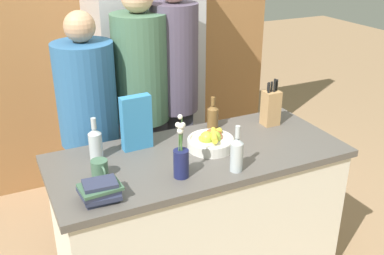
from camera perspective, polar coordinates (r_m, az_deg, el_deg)
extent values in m
cube|color=silver|center=(2.79, 0.83, -11.68)|extent=(1.61, 0.70, 0.84)
cube|color=#56514C|center=(2.56, 0.88, -3.62)|extent=(1.68, 0.73, 0.04)
cube|color=#9E6B3D|center=(3.83, -9.95, 12.43)|extent=(2.88, 0.12, 2.60)
cube|color=#B7B7BC|center=(3.62, -6.07, 6.66)|extent=(0.79, 0.60, 1.95)
cylinder|color=#B7B7BC|center=(3.29, -5.23, 6.68)|extent=(0.02, 0.02, 1.07)
cylinder|color=silver|center=(2.59, 2.39, -2.09)|extent=(0.27, 0.27, 0.06)
torus|color=silver|center=(2.57, 2.40, -1.52)|extent=(0.27, 0.27, 0.02)
sphere|color=#99B233|center=(2.58, 2.88, -1.24)|extent=(0.08, 0.08, 0.08)
sphere|color=#99B233|center=(2.56, 1.88, -1.35)|extent=(0.08, 0.08, 0.08)
sphere|color=#C64C23|center=(2.59, 3.07, -1.17)|extent=(0.07, 0.07, 0.07)
sphere|color=#C64C23|center=(2.61, 2.39, -0.92)|extent=(0.07, 0.07, 0.07)
cylinder|color=yellow|center=(2.59, 2.37, -0.89)|extent=(0.17, 0.09, 0.03)
cylinder|color=yellow|center=(2.54, 2.85, -1.04)|extent=(0.09, 0.15, 0.03)
cube|color=tan|center=(2.91, 9.97, 2.45)|extent=(0.10, 0.09, 0.23)
cylinder|color=black|center=(2.83, 9.73, 4.91)|extent=(0.01, 0.01, 0.08)
cylinder|color=black|center=(2.86, 9.64, 4.99)|extent=(0.01, 0.01, 0.06)
cylinder|color=black|center=(2.86, 10.07, 5.03)|extent=(0.01, 0.01, 0.08)
cylinder|color=black|center=(2.86, 10.44, 5.19)|extent=(0.01, 0.01, 0.09)
cylinder|color=black|center=(2.88, 10.45, 5.06)|extent=(0.01, 0.01, 0.07)
cylinder|color=black|center=(2.89, 10.72, 5.24)|extent=(0.01, 0.01, 0.08)
cylinder|color=#191E4C|center=(2.28, -1.39, -4.61)|extent=(0.08, 0.08, 0.15)
cylinder|color=#477538|center=(2.22, -1.25, -1.29)|extent=(0.01, 0.02, 0.14)
sphere|color=white|center=(2.19, -1.16, 0.35)|extent=(0.03, 0.03, 0.03)
cylinder|color=#477538|center=(2.21, -1.47, -0.79)|extent=(0.02, 0.01, 0.18)
sphere|color=white|center=(2.18, -1.52, 1.37)|extent=(0.03, 0.03, 0.03)
cylinder|color=#477538|center=(2.21, -1.64, -1.31)|extent=(0.02, 0.02, 0.14)
sphere|color=white|center=(2.19, -1.80, 0.33)|extent=(0.03, 0.03, 0.03)
cylinder|color=#477538|center=(2.22, -1.46, -1.70)|extent=(0.01, 0.01, 0.11)
sphere|color=white|center=(2.19, -1.50, -0.44)|extent=(0.03, 0.03, 0.03)
cylinder|color=#477538|center=(2.21, -1.38, -1.40)|extent=(0.01, 0.01, 0.14)
sphere|color=white|center=(2.18, -1.37, 0.18)|extent=(0.03, 0.03, 0.03)
cube|color=teal|center=(2.55, -7.09, 0.61)|extent=(0.18, 0.07, 0.32)
cylinder|color=#42664C|center=(2.34, -11.65, -5.11)|extent=(0.09, 0.09, 0.09)
torus|color=#42664C|center=(2.30, -11.22, -5.58)|extent=(0.02, 0.06, 0.06)
cube|color=#2D334C|center=(2.17, -11.62, -8.68)|extent=(0.15, 0.14, 0.02)
cube|color=#2D334C|center=(2.16, -11.46, -8.28)|extent=(0.18, 0.16, 0.02)
cube|color=#2D334C|center=(2.15, -11.75, -7.84)|extent=(0.19, 0.15, 0.02)
cube|color=#3D6047|center=(2.14, -11.59, -7.41)|extent=(0.20, 0.15, 0.02)
cube|color=#2D334C|center=(2.14, -11.62, -6.99)|extent=(0.16, 0.12, 0.02)
cylinder|color=#B2BCC1|center=(2.51, -12.12, -2.32)|extent=(0.07, 0.07, 0.15)
cone|color=#B2BCC1|center=(2.47, -12.30, -0.47)|extent=(0.07, 0.07, 0.03)
cylinder|color=#B2BCC1|center=(2.45, -12.39, 0.50)|extent=(0.03, 0.03, 0.06)
cylinder|color=#B2BCC1|center=(2.34, 5.68, -3.76)|extent=(0.07, 0.07, 0.16)
cone|color=#B2BCC1|center=(2.30, 5.78, -1.67)|extent=(0.07, 0.07, 0.03)
cylinder|color=#B2BCC1|center=(2.28, 5.83, -0.57)|extent=(0.03, 0.03, 0.07)
cylinder|color=brown|center=(2.83, 2.64, 1.14)|extent=(0.07, 0.07, 0.13)
cone|color=brown|center=(2.80, 2.67, 2.60)|extent=(0.07, 0.07, 0.03)
cylinder|color=brown|center=(2.79, 2.68, 3.36)|extent=(0.03, 0.03, 0.05)
cube|color=#383842|center=(3.19, -12.06, -7.95)|extent=(0.34, 0.29, 0.78)
cylinder|color=#2D6093|center=(2.88, -13.27, 4.19)|extent=(0.37, 0.37, 0.65)
sphere|color=tan|center=(2.77, -14.10, 12.34)|extent=(0.19, 0.19, 0.19)
cube|color=#383842|center=(3.29, -5.91, -5.70)|extent=(0.28, 0.19, 0.85)
cylinder|color=#42664C|center=(2.98, -6.55, 7.47)|extent=(0.36, 0.36, 0.71)
cube|color=#383842|center=(3.37, -1.99, -4.54)|extent=(0.30, 0.26, 0.88)
cylinder|color=#4C4256|center=(3.07, -2.21, 8.76)|extent=(0.32, 0.32, 0.73)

